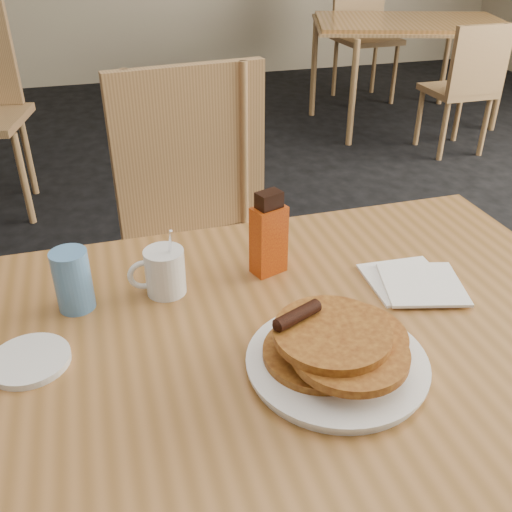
{
  "coord_description": "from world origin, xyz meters",
  "views": [
    {
      "loc": [
        -0.26,
        -0.8,
        1.39
      ],
      "look_at": [
        -0.01,
        0.03,
        0.87
      ],
      "focal_mm": 40.0,
      "sensor_mm": 36.0,
      "label": 1
    }
  ],
  "objects_px": {
    "main_table": "(282,351)",
    "syrup_bottle": "(269,236)",
    "coffee_mug": "(164,271)",
    "neighbor_table": "(410,26)",
    "chair_main_far": "(200,216)",
    "chair_neighbor_near": "(467,79)",
    "pancake_plate": "(337,353)",
    "blue_tumbler": "(73,280)",
    "chair_neighbor_far": "(363,22)"
  },
  "relations": [
    {
      "from": "main_table",
      "to": "syrup_bottle",
      "type": "distance_m",
      "value": 0.24
    },
    {
      "from": "pancake_plate",
      "to": "coffee_mug",
      "type": "distance_m",
      "value": 0.38
    },
    {
      "from": "neighbor_table",
      "to": "syrup_bottle",
      "type": "xyz_separation_m",
      "value": [
        -1.99,
        -2.94,
        0.12
      ]
    },
    {
      "from": "chair_neighbor_far",
      "to": "syrup_bottle",
      "type": "bearing_deg",
      "value": -120.73
    },
    {
      "from": "blue_tumbler",
      "to": "syrup_bottle",
      "type": "bearing_deg",
      "value": 3.17
    },
    {
      "from": "coffee_mug",
      "to": "blue_tumbler",
      "type": "xyz_separation_m",
      "value": [
        -0.17,
        -0.0,
        0.01
      ]
    },
    {
      "from": "main_table",
      "to": "blue_tumbler",
      "type": "relative_size",
      "value": 11.03
    },
    {
      "from": "chair_neighbor_near",
      "to": "blue_tumbler",
      "type": "distance_m",
      "value": 3.29
    },
    {
      "from": "chair_main_far",
      "to": "chair_neighbor_near",
      "type": "distance_m",
      "value": 2.64
    },
    {
      "from": "neighbor_table",
      "to": "syrup_bottle",
      "type": "height_order",
      "value": "syrup_bottle"
    },
    {
      "from": "chair_neighbor_near",
      "to": "syrup_bottle",
      "type": "distance_m",
      "value": 3.0
    },
    {
      "from": "chair_main_far",
      "to": "chair_neighbor_near",
      "type": "bearing_deg",
      "value": 31.95
    },
    {
      "from": "main_table",
      "to": "chair_main_far",
      "type": "xyz_separation_m",
      "value": [
        -0.0,
        0.75,
        -0.09
      ]
    },
    {
      "from": "chair_neighbor_far",
      "to": "syrup_bottle",
      "type": "relative_size",
      "value": 5.77
    },
    {
      "from": "chair_neighbor_far",
      "to": "chair_neighbor_near",
      "type": "height_order",
      "value": "chair_neighbor_far"
    },
    {
      "from": "neighbor_table",
      "to": "chair_neighbor_near",
      "type": "relative_size",
      "value": 1.9
    },
    {
      "from": "neighbor_table",
      "to": "main_table",
      "type": "bearing_deg",
      "value": -122.78
    },
    {
      "from": "chair_neighbor_near",
      "to": "coffee_mug",
      "type": "distance_m",
      "value": 3.16
    },
    {
      "from": "pancake_plate",
      "to": "coffee_mug",
      "type": "bearing_deg",
      "value": 128.54
    },
    {
      "from": "main_table",
      "to": "syrup_bottle",
      "type": "xyz_separation_m",
      "value": [
        0.04,
        0.21,
        0.12
      ]
    },
    {
      "from": "neighbor_table",
      "to": "chair_neighbor_far",
      "type": "height_order",
      "value": "chair_neighbor_far"
    },
    {
      "from": "chair_main_far",
      "to": "syrup_bottle",
      "type": "distance_m",
      "value": 0.59
    },
    {
      "from": "chair_neighbor_far",
      "to": "coffee_mug",
      "type": "bearing_deg",
      "value": -123.16
    },
    {
      "from": "neighbor_table",
      "to": "syrup_bottle",
      "type": "bearing_deg",
      "value": -124.08
    },
    {
      "from": "main_table",
      "to": "neighbor_table",
      "type": "xyz_separation_m",
      "value": [
        2.02,
        3.14,
        0.0
      ]
    },
    {
      "from": "syrup_bottle",
      "to": "pancake_plate",
      "type": "bearing_deg",
      "value": -105.99
    },
    {
      "from": "main_table",
      "to": "coffee_mug",
      "type": "xyz_separation_m",
      "value": [
        -0.18,
        0.19,
        0.09
      ]
    },
    {
      "from": "syrup_bottle",
      "to": "blue_tumbler",
      "type": "distance_m",
      "value": 0.39
    },
    {
      "from": "main_table",
      "to": "pancake_plate",
      "type": "relative_size",
      "value": 4.45
    },
    {
      "from": "chair_neighbor_near",
      "to": "coffee_mug",
      "type": "height_order",
      "value": "coffee_mug"
    },
    {
      "from": "chair_neighbor_far",
      "to": "chair_main_far",
      "type": "bearing_deg",
      "value": -125.21
    },
    {
      "from": "neighbor_table",
      "to": "chair_main_far",
      "type": "height_order",
      "value": "chair_main_far"
    },
    {
      "from": "pancake_plate",
      "to": "coffee_mug",
      "type": "height_order",
      "value": "coffee_mug"
    },
    {
      "from": "pancake_plate",
      "to": "blue_tumbler",
      "type": "bearing_deg",
      "value": 144.08
    },
    {
      "from": "chair_neighbor_near",
      "to": "coffee_mug",
      "type": "relative_size",
      "value": 5.75
    },
    {
      "from": "main_table",
      "to": "neighbor_table",
      "type": "height_order",
      "value": "same"
    },
    {
      "from": "neighbor_table",
      "to": "coffee_mug",
      "type": "height_order",
      "value": "coffee_mug"
    },
    {
      "from": "chair_neighbor_far",
      "to": "blue_tumbler",
      "type": "xyz_separation_m",
      "value": [
        -2.37,
        -3.73,
        0.19
      ]
    },
    {
      "from": "pancake_plate",
      "to": "syrup_bottle",
      "type": "relative_size",
      "value": 1.66
    },
    {
      "from": "pancake_plate",
      "to": "syrup_bottle",
      "type": "xyz_separation_m",
      "value": [
        -0.02,
        0.31,
        0.05
      ]
    },
    {
      "from": "chair_neighbor_near",
      "to": "blue_tumbler",
      "type": "bearing_deg",
      "value": -137.38
    },
    {
      "from": "chair_main_far",
      "to": "syrup_bottle",
      "type": "height_order",
      "value": "chair_main_far"
    },
    {
      "from": "chair_neighbor_far",
      "to": "syrup_bottle",
      "type": "xyz_separation_m",
      "value": [
        -1.99,
        -3.71,
        0.21
      ]
    },
    {
      "from": "neighbor_table",
      "to": "chair_neighbor_near",
      "type": "height_order",
      "value": "chair_neighbor_near"
    },
    {
      "from": "blue_tumbler",
      "to": "neighbor_table",
      "type": "bearing_deg",
      "value": 51.28
    },
    {
      "from": "chair_neighbor_near",
      "to": "pancake_plate",
      "type": "xyz_separation_m",
      "value": [
        -1.99,
        -2.52,
        0.28
      ]
    },
    {
      "from": "chair_main_far",
      "to": "chair_neighbor_near",
      "type": "height_order",
      "value": "chair_main_far"
    },
    {
      "from": "chair_main_far",
      "to": "pancake_plate",
      "type": "height_order",
      "value": "chair_main_far"
    },
    {
      "from": "coffee_mug",
      "to": "syrup_bottle",
      "type": "distance_m",
      "value": 0.22
    },
    {
      "from": "pancake_plate",
      "to": "syrup_bottle",
      "type": "bearing_deg",
      "value": 93.41
    }
  ]
}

